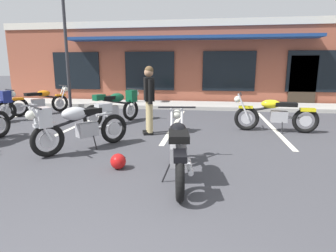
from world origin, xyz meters
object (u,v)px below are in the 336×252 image
motorcycle_foreground_classic (178,149)px  parking_lot_lamp_post (63,20)px  helmet_on_pavement (118,161)px  motorcycle_orange_scrambler (41,101)px  motorcycle_black_cruiser (116,106)px  motorcycle_blue_standard (275,114)px  person_in_shorts_foreground (149,96)px  motorcycle_green_cafe_racer (78,125)px

motorcycle_foreground_classic → parking_lot_lamp_post: 8.77m
helmet_on_pavement → motorcycle_orange_scrambler: bearing=132.4°
motorcycle_black_cruiser → parking_lot_lamp_post: parking_lot_lamp_post is taller
helmet_on_pavement → motorcycle_blue_standard: bearing=45.9°
person_in_shorts_foreground → helmet_on_pavement: person_in_shorts_foreground is taller
person_in_shorts_foreground → parking_lot_lamp_post: size_ratio=0.32×
motorcycle_orange_scrambler → person_in_shorts_foreground: 5.06m
helmet_on_pavement → parking_lot_lamp_post: 8.15m
motorcycle_foreground_classic → motorcycle_orange_scrambler: (-5.47, 5.10, 0.00)m
motorcycle_green_cafe_racer → motorcycle_orange_scrambler: (-3.33, 3.97, -0.07)m
motorcycle_black_cruiser → person_in_shorts_foreground: bearing=-43.4°
motorcycle_blue_standard → helmet_on_pavement: motorcycle_blue_standard is taller
motorcycle_blue_standard → motorcycle_green_cafe_racer: (-4.25, -2.33, 0.07)m
motorcycle_orange_scrambler → person_in_shorts_foreground: bearing=-28.3°
motorcycle_orange_scrambler → helmet_on_pavement: (4.45, -4.87, -0.33)m
motorcycle_blue_standard → motorcycle_green_cafe_racer: same height
motorcycle_foreground_classic → helmet_on_pavement: 1.10m
motorcycle_foreground_classic → motorcycle_blue_standard: 4.05m
motorcycle_green_cafe_racer → motorcycle_blue_standard: bearing=28.7°
parking_lot_lamp_post → motorcycle_black_cruiser: bearing=-42.1°
parking_lot_lamp_post → motorcycle_green_cafe_racer: bearing=-60.7°
motorcycle_blue_standard → parking_lot_lamp_post: bearing=157.4°
motorcycle_blue_standard → helmet_on_pavement: 4.51m
helmet_on_pavement → person_in_shorts_foreground: bearing=90.3°
motorcycle_blue_standard → person_in_shorts_foreground: size_ratio=1.26×
motorcycle_foreground_classic → parking_lot_lamp_post: bearing=128.5°
motorcycle_orange_scrambler → parking_lot_lamp_post: parking_lot_lamp_post is taller
motorcycle_black_cruiser → motorcycle_green_cafe_racer: size_ratio=1.07×
motorcycle_orange_scrambler → parking_lot_lamp_post: size_ratio=0.35×
motorcycle_blue_standard → motorcycle_orange_scrambler: (-7.58, 1.64, 0.00)m
motorcycle_blue_standard → motorcycle_black_cruiser: bearing=174.1°
motorcycle_blue_standard → motorcycle_green_cafe_racer: 4.85m
person_in_shorts_foreground → helmet_on_pavement: size_ratio=6.44×
parking_lot_lamp_post → motorcycle_orange_scrambler: bearing=-103.5°
motorcycle_black_cruiser → motorcycle_foreground_classic: bearing=-59.5°
motorcycle_blue_standard → motorcycle_orange_scrambler: bearing=167.8°
motorcycle_black_cruiser → motorcycle_blue_standard: bearing=-5.9°
motorcycle_orange_scrambler → helmet_on_pavement: bearing=-47.6°
motorcycle_black_cruiser → motorcycle_orange_scrambler: (-3.16, 1.18, -0.07)m
motorcycle_foreground_classic → motorcycle_blue_standard: (2.11, 3.46, 0.00)m
person_in_shorts_foreground → motorcycle_foreground_classic: bearing=-69.1°
motorcycle_blue_standard → helmet_on_pavement: bearing=-134.1°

